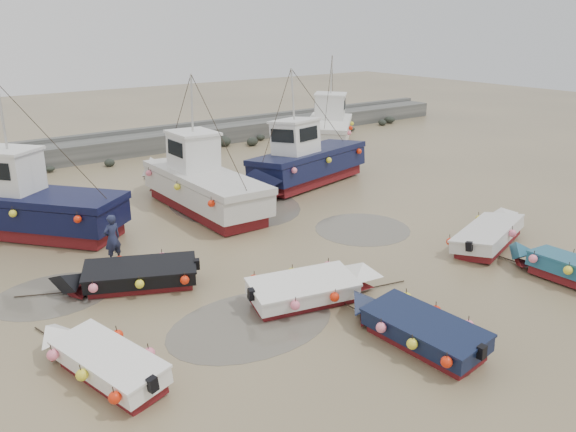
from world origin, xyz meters
The scene contains 17 objects.
ground centered at (0.00, 0.00, 0.00)m, with size 120.00×120.00×0.00m, color #95825D.
seawall centered at (0.05, 21.99, 0.63)m, with size 60.00×4.92×1.50m.
puddle_a centered at (-4.23, -1.68, 0.00)m, with size 5.33×5.33×0.01m, color #5D584C.
puddle_b centered at (4.01, 2.23, 0.00)m, with size 4.12×4.12×0.01m, color #5D584C.
puddle_c centered at (-8.48, 3.74, 0.00)m, with size 3.95×3.95×0.01m, color #5D584C.
puddle_d centered at (1.35, 8.64, 0.00)m, with size 5.99×5.99×0.01m, color #5D584C.
dinghy_0 centered at (-8.64, -1.59, 0.55)m, with size 2.24×5.60×1.43m.
dinghy_1 centered at (-1.06, -5.19, 0.55)m, with size 2.11×5.74×1.43m.
dinghy_2 centered at (6.17, -5.66, 0.56)m, with size 2.01×5.42×1.43m.
dinghy_3 centered at (7.01, -2.14, 0.54)m, with size 6.46×3.01×1.43m.
dinghy_4 centered at (-6.23, 2.73, 0.55)m, with size 5.67×3.20×1.43m.
dinghy_5 centered at (-1.88, -1.64, 0.55)m, with size 5.61×2.59×1.43m.
cabin_boat_0 centered at (-7.83, 10.19, 1.33)m, with size 7.71×8.83×6.22m.
cabin_boat_1 centered at (-0.32, 9.00, 1.31)m, with size 3.25×11.00×6.22m.
cabin_boat_2 centered at (6.04, 9.09, 1.33)m, with size 10.46×4.41×6.22m.
cabin_boat_3 centered at (14.10, 16.44, 1.34)m, with size 8.31×8.26×6.22m.
person centered at (-5.88, 5.20, 0.00)m, with size 0.68×0.44×1.86m, color #1E233D.
Camera 1 is at (-12.09, -14.18, 8.55)m, focal length 35.00 mm.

